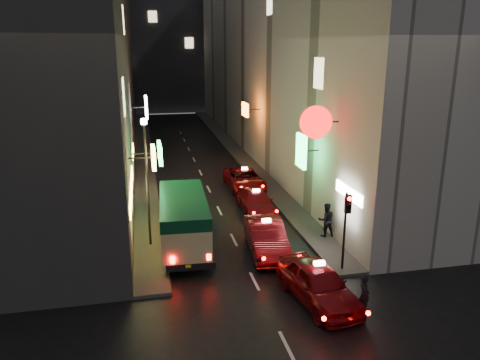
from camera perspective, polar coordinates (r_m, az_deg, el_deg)
building_left at (r=42.97m, az=-17.46°, el=14.55°), size 7.66×52.00×18.00m
building_right at (r=44.54m, az=4.23°, el=15.24°), size 7.93×52.00×18.00m
building_far at (r=74.95m, az=-9.04°, el=16.93°), size 30.00×10.00×22.00m
sidewalk_left at (r=43.85m, az=-11.61°, el=3.18°), size 1.50×52.00×0.15m
sidewalk_right at (r=44.68m, az=-0.64°, el=3.74°), size 1.50×52.00×0.15m
minibus at (r=22.67m, az=-6.92°, el=-4.49°), size 2.44×6.28×2.67m
taxi_near at (r=18.66m, az=9.54°, el=-11.98°), size 3.15×5.91×1.96m
taxi_second at (r=22.54m, az=3.22°, el=-6.68°), size 2.78×5.80×1.96m
taxi_third at (r=27.83m, az=1.98°, el=-2.50°), size 2.02×4.72×1.66m
taxi_far at (r=32.36m, az=0.55°, el=0.29°), size 2.16×5.10×1.78m
pedestrian_crossing at (r=18.11m, az=14.89°, el=-13.13°), size 0.43×0.63×1.86m
pedestrian_sidewalk at (r=24.34m, az=10.45°, el=-4.53°), size 0.76×0.48×2.00m
traffic_light at (r=20.37m, az=12.89°, el=-4.20°), size 0.26×0.43×3.50m
lamp_post at (r=22.59m, az=-11.30°, el=0.66°), size 0.28×0.28×6.22m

